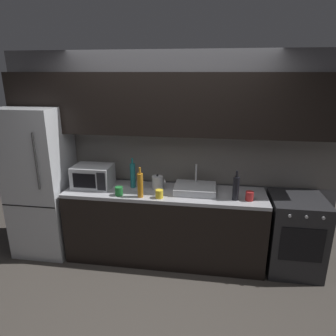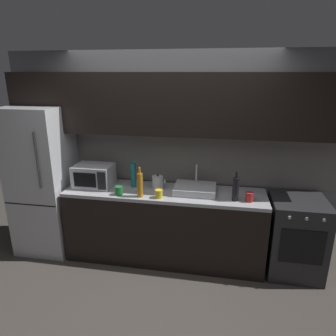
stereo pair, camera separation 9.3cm
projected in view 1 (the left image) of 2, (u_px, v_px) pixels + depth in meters
The scene contains 14 objects.
ground_plane at pixel (151, 308), 3.02m from camera, with size 10.00×10.00×0.00m, color #3D3833.
back_wall at pixel (168, 132), 3.67m from camera, with size 4.11×0.44×2.50m.
counter_run at pixel (165, 225), 3.73m from camera, with size 2.37×0.60×0.90m.
refrigerator at pixel (42, 182), 3.80m from camera, with size 0.68×0.69×1.87m.
oven_range at pixel (294, 234), 3.51m from camera, with size 0.60×0.62×0.90m.
microwave at pixel (93, 176), 3.69m from camera, with size 0.46×0.35×0.27m.
sink_basin at pixel (195, 189), 3.56m from camera, with size 0.48×0.38×0.30m.
kettle at pixel (158, 183), 3.63m from camera, with size 0.17×0.13×0.19m.
wine_bottle_dark at pixel (236, 188), 3.31m from camera, with size 0.07×0.07×0.33m.
wine_bottle_amber at pixel (140, 185), 3.38m from camera, with size 0.07×0.07×0.35m.
wine_bottle_teal at pixel (133, 175), 3.67m from camera, with size 0.06×0.06×0.37m.
mug_yellow at pixel (159, 194), 3.39m from camera, with size 0.09×0.09×0.09m, color gold.
mug_green at pixel (119, 191), 3.46m from camera, with size 0.09×0.09×0.10m, color #1E6B2D.
mug_red at pixel (249, 196), 3.32m from camera, with size 0.09×0.09×0.10m, color #A82323.
Camera 1 is at (0.53, -2.40, 2.25)m, focal length 32.37 mm.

